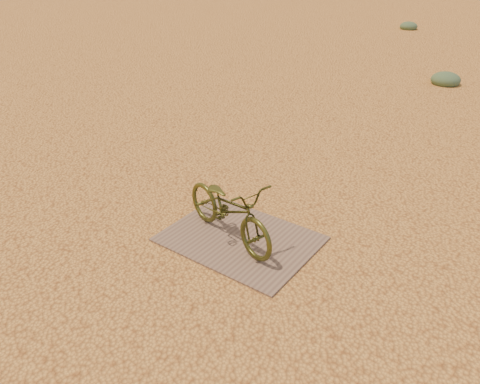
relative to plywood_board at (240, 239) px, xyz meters
The scene contains 5 objects.
ground 0.67m from the plywood_board, 33.60° to the right, with size 120.00×120.00×0.00m, color #E6AA4C.
plywood_board is the anchor object (origin of this frame).
bicycle 0.41m from the plywood_board, 145.69° to the right, with size 0.50×1.44×0.76m, color #3E4417.
kale_a 7.97m from the plywood_board, 89.23° to the left, with size 0.66×0.66×0.36m, color #54724E.
kale_c 15.23m from the plywood_board, 101.57° to the left, with size 0.63×0.63×0.35m, color #54724E.
Camera 1 is at (2.00, -3.16, 2.97)m, focal length 35.00 mm.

